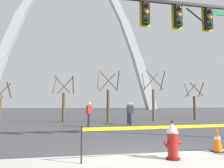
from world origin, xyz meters
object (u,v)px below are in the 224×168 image
pedestrian_walking_left (89,114)px  pedestrian_walking_right (129,113)px  traffic_cone_mid_sidewalk (217,140)px  monument_arch (74,41)px  fire_hydrant (172,141)px  traffic_signal_gantry (202,36)px  pedestrian_standing_center (131,114)px

pedestrian_walking_left → pedestrian_walking_right: same height
traffic_cone_mid_sidewalk → monument_arch: 67.29m
pedestrian_walking_right → traffic_cone_mid_sidewalk: bearing=-90.7°
fire_hydrant → pedestrian_walking_left: bearing=97.6°
pedestrian_walking_right → monument_arch: bearing=92.5°
traffic_signal_gantry → monument_arch: size_ratio=0.12×
pedestrian_walking_left → traffic_signal_gantry: bearing=-58.1°
traffic_cone_mid_sidewalk → pedestrian_walking_left: pedestrian_walking_left is taller
monument_arch → pedestrian_standing_center: (2.27, -54.75, -20.83)m
traffic_signal_gantry → pedestrian_walking_left: size_ratio=4.04×
fire_hydrant → traffic_signal_gantry: (2.80, 2.71, 3.80)m
traffic_signal_gantry → pedestrian_standing_center: bearing=98.8°
traffic_cone_mid_sidewalk → fire_hydrant: bearing=-161.6°
traffic_cone_mid_sidewalk → pedestrian_standing_center: (-0.00, 9.04, 0.46)m
fire_hydrant → traffic_cone_mid_sidewalk: (1.74, 0.58, -0.11)m
traffic_cone_mid_sidewalk → traffic_signal_gantry: 4.58m
fire_hydrant → pedestrian_walking_right: size_ratio=0.62×
traffic_signal_gantry → pedestrian_walking_right: traffic_signal_gantry is taller
traffic_signal_gantry → monument_arch: (-3.33, 61.66, 17.38)m
traffic_signal_gantry → pedestrian_walking_left: traffic_signal_gantry is taller
pedestrian_walking_left → traffic_cone_mid_sidewalk: bearing=-71.0°
fire_hydrant → pedestrian_walking_right: pedestrian_walking_right is taller
monument_arch → pedestrian_walking_left: size_ratio=34.08×
monument_arch → pedestrian_walking_right: monument_arch is taller
traffic_signal_gantry → pedestrian_standing_center: size_ratio=4.04×
traffic_cone_mid_sidewalk → traffic_signal_gantry: traffic_signal_gantry is taller
traffic_signal_gantry → pedestrian_walking_right: size_ratio=4.04×
fire_hydrant → monument_arch: bearing=90.5°
fire_hydrant → pedestrian_walking_left: pedestrian_walking_left is taller
pedestrian_standing_center → pedestrian_walking_right: same height
traffic_signal_gantry → pedestrian_walking_left: 8.35m
traffic_signal_gantry → pedestrian_standing_center: (-1.07, 6.91, -3.45)m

